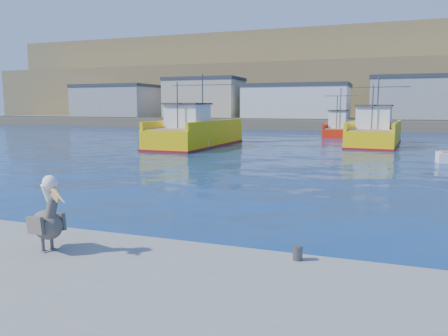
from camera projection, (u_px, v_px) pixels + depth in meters
The scene contains 8 objects.
ground at pixel (219, 228), 13.30m from camera, with size 260.00×260.00×0.00m, color navy.
dock_bollards at pixel (192, 241), 9.84m from camera, with size 36.20×0.20×0.30m.
far_shore at pixel (365, 86), 113.80m from camera, with size 200.00×81.00×24.00m.
trawler_yellow_a at pixel (196, 134), 40.80m from camera, with size 6.18×13.60×6.80m.
trawler_yellow_b at pixel (375, 134), 41.82m from camera, with size 5.81×12.57×6.64m.
boat_orange at pixel (339, 128), 54.11m from camera, with size 4.09×7.89×6.01m.
skiff_left at pixel (184, 144), 39.06m from camera, with size 4.79×2.78×0.99m.
pelican at pixel (48, 219), 9.52m from camera, with size 1.36×0.86×1.71m.
Camera 1 is at (4.51, -12.11, 3.65)m, focal length 35.00 mm.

